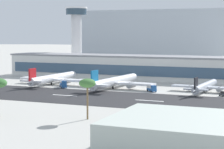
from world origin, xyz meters
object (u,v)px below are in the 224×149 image
airliner_red_tail_gate_0 (52,79)px  service_baggage_tug_0 (223,94)px  service_fuel_truck_2 (63,84)px  airliner_blue_tail_gate_1 (113,82)px  control_tower (76,31)px  service_box_truck_1 (152,88)px  distant_hotel_block (152,38)px  foreground_hangar (198,133)px  terminal_building (147,67)px  airliner_black_tail_gate_2 (204,87)px  palm_tree_3 (87,84)px

airliner_red_tail_gate_0 → service_baggage_tug_0: 90.88m
service_fuel_truck_2 → airliner_blue_tail_gate_1: bearing=66.5°
control_tower → service_box_truck_1: 121.06m
airliner_blue_tail_gate_1 → service_baggage_tug_0: airliner_blue_tail_gate_1 is taller
distant_hotel_block → foreground_hangar: distant_hotel_block is taller
airliner_red_tail_gate_0 → service_baggage_tug_0: bearing=-93.7°
terminal_building → distant_hotel_block: bearing=106.4°
terminal_building → airliner_blue_tail_gate_1: 47.71m
distant_hotel_block → airliner_black_tail_gate_2: bearing=-64.4°
service_baggage_tug_0 → service_fuel_truck_2: 78.61m
service_baggage_tug_0 → foreground_hangar: bearing=135.6°
airliner_red_tail_gate_0 → service_box_truck_1: bearing=-94.5°
control_tower → airliner_red_tail_gate_0: 85.72m
service_baggage_tug_0 → terminal_building: bearing=-5.2°
terminal_building → service_baggage_tug_0: 74.54m
service_fuel_truck_2 → airliner_black_tail_gate_2: bearing=61.5°
airliner_black_tail_gate_2 → foreground_hangar: 100.70m
service_fuel_truck_2 → distant_hotel_block: bearing=145.8°
airliner_black_tail_gate_2 → airliner_red_tail_gate_0: bearing=94.0°
airliner_red_tail_gate_0 → foreground_hangar: 138.88m
airliner_red_tail_gate_0 → foreground_hangar: bearing=-133.1°
airliner_black_tail_gate_2 → service_box_truck_1: airliner_black_tail_gate_2 is taller
airliner_red_tail_gate_0 → palm_tree_3: (58.44, -76.76, 8.19)m
foreground_hangar → airliner_red_tail_gate_0: bearing=135.1°
distant_hotel_block → palm_tree_3: 241.78m
terminal_building → service_baggage_tug_0: (51.82, -53.25, -5.95)m
airliner_blue_tail_gate_1 → airliner_black_tail_gate_2: bearing=-80.2°
distant_hotel_block → airliner_black_tail_gate_2: 176.09m
terminal_building → service_box_truck_1: (18.81, -50.89, -5.21)m
palm_tree_3 → foreground_hangar: (39.85, -21.35, -7.76)m
terminal_building → palm_tree_3: bearing=-80.7°
terminal_building → palm_tree_3: terminal_building is taller
service_box_truck_1 → foreground_hangar: foreground_hangar is taller
control_tower → foreground_hangar: (123.64, -176.11, -24.52)m
distant_hotel_block → service_box_truck_1: size_ratio=21.34×
distant_hotel_block → airliner_black_tail_gate_2: (75.58, -157.74, -20.30)m
service_box_truck_1 → control_tower: bearing=-178.5°
service_fuel_truck_2 → service_box_truck_1: bearing=56.4°
control_tower → airliner_black_tail_gate_2: size_ratio=1.14×
distant_hotel_block → service_box_truck_1: distant_hotel_block is taller
distant_hotel_block → service_fuel_truck_2: 168.85m
airliner_red_tail_gate_0 → service_box_truck_1: airliner_red_tail_gate_0 is taller
distant_hotel_block → airliner_red_tail_gate_0: (-4.92, -158.74, -19.78)m
terminal_building → airliner_red_tail_gate_0: (-38.62, -44.55, -3.84)m
terminal_building → service_fuel_truck_2: terminal_building is taller
palm_tree_3 → service_fuel_truck_2: bearing=124.4°
service_box_truck_1 → foreground_hangar: 100.48m
airliner_blue_tail_gate_1 → foreground_hangar: size_ratio=1.19×
control_tower → terminal_building: bearing=-27.6°
distant_hotel_block → service_baggage_tug_0: bearing=-62.9°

